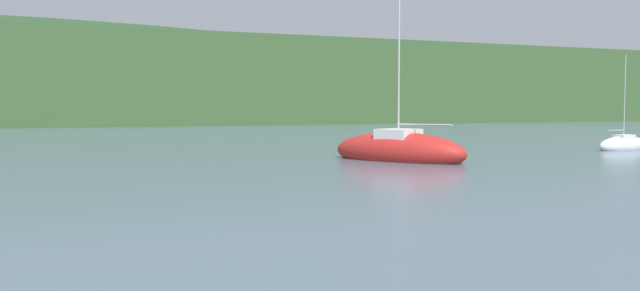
% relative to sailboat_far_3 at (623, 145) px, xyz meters
% --- Properties ---
extents(wooded_hillside, '(352.00, 52.55, 27.56)m').
position_rel_sailboat_far_3_xyz_m(wooded_hillside, '(-38.19, 90.27, 5.35)').
color(wooded_hillside, '#38562D').
rests_on(wooded_hillside, ground_plane).
extents(sailboat_far_3, '(4.58, 1.76, 6.36)m').
position_rel_sailboat_far_3_xyz_m(sailboat_far_3, '(0.00, 0.00, 0.00)').
color(sailboat_far_3, white).
rests_on(sailboat_far_3, ground_plane).
extents(sailboat_far_7, '(5.76, 7.94, 8.63)m').
position_rel_sailboat_far_3_xyz_m(sailboat_far_7, '(-17.46, -1.79, 0.19)').
color(sailboat_far_7, red).
rests_on(sailboat_far_7, ground_plane).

